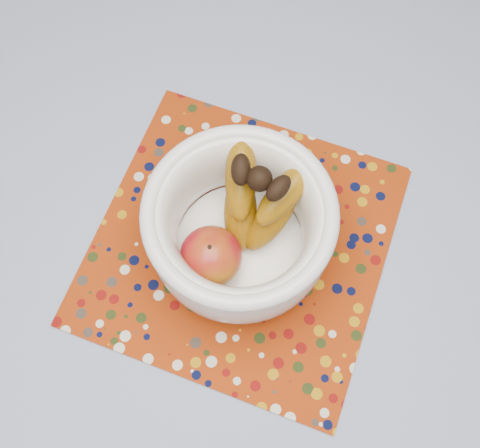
{
  "coord_description": "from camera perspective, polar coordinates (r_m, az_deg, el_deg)",
  "views": [
    {
      "loc": [
        0.04,
        -0.21,
        1.48
      ],
      "look_at": [
        0.02,
        0.03,
        0.84
      ],
      "focal_mm": 42.0,
      "sensor_mm": 36.0,
      "label": 1
    }
  ],
  "objects": [
    {
      "name": "tablecloth",
      "position": [
        0.76,
        -1.96,
        -4.55
      ],
      "size": [
        1.32,
        1.32,
        0.01
      ],
      "primitive_type": "cube",
      "color": "#6274A3",
      "rests_on": "table"
    },
    {
      "name": "table",
      "position": [
        0.84,
        -1.79,
        -6.11
      ],
      "size": [
        1.2,
        1.2,
        0.75
      ],
      "color": "brown",
      "rests_on": "ground"
    },
    {
      "name": "placemat",
      "position": [
        0.76,
        0.07,
        -2.01
      ],
      "size": [
        0.48,
        0.48,
        0.0
      ],
      "primitive_type": "cube",
      "rotation": [
        0.0,
        0.0,
        -0.29
      ],
      "color": "#8E2A07",
      "rests_on": "tablecloth"
    },
    {
      "name": "fruit_bowl",
      "position": [
        0.69,
        0.51,
        -0.03
      ],
      "size": [
        0.24,
        0.23,
        0.17
      ],
      "color": "white",
      "rests_on": "placemat"
    }
  ]
}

